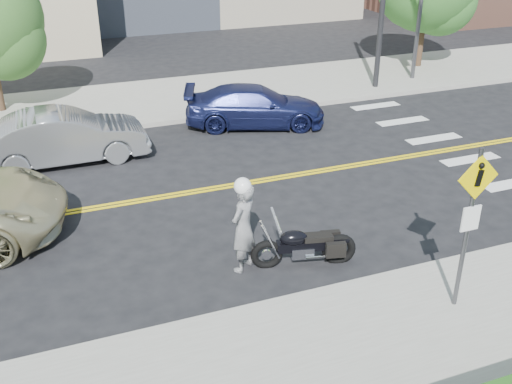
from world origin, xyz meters
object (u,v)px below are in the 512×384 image
Objects in this scene: motorcycle at (305,237)px; parked_car_blue at (255,106)px; parked_car_silver at (65,137)px; pedestrian_sign at (471,215)px; motorcyclist at (243,225)px.

motorcycle is 0.46× the size of parked_car_blue.
parked_car_silver is 1.00× the size of parked_car_blue.
pedestrian_sign is 3.28m from motorcycle.
motorcyclist reaches higher than motorcycle.
parked_car_silver is 6.01m from parked_car_blue.
motorcycle is (-1.87, 2.34, -1.33)m from pedestrian_sign.
pedestrian_sign is at bearing -162.36° from parked_car_blue.
pedestrian_sign reaches higher than parked_car_blue.
parked_car_silver is (-3.95, 7.10, 0.11)m from motorcycle.
parked_car_silver is (-2.77, 6.80, -0.26)m from motorcyclist.
pedestrian_sign is at bearing -38.11° from motorcycle.
motorcycle is at bearing -151.07° from parked_car_silver.
parked_car_blue is at bearing 89.35° from pedestrian_sign.
parked_car_silver is at bearing 121.68° from pedestrian_sign.
pedestrian_sign is 0.67× the size of parked_car_blue.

